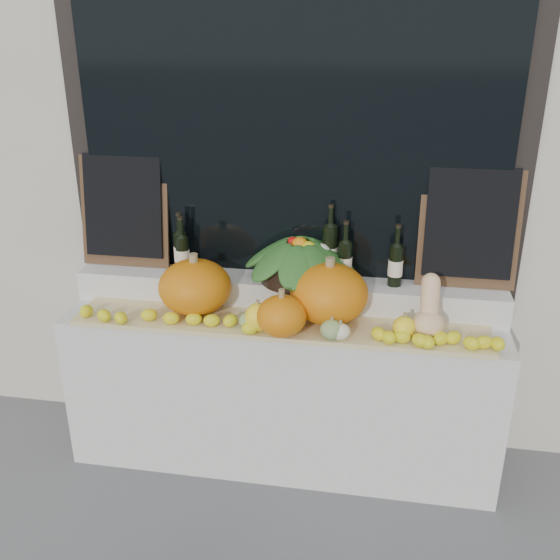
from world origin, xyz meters
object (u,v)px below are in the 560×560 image
(butternut_squash, at_px, (429,312))
(pumpkin_right, at_px, (329,294))
(pumpkin_left, at_px, (195,287))
(produce_bowl, at_px, (300,259))
(wine_bottle_tall, at_px, (330,252))

(butternut_squash, bearing_deg, pumpkin_right, 172.21)
(pumpkin_left, height_order, pumpkin_right, pumpkin_right)
(pumpkin_left, height_order, produce_bowl, produce_bowl)
(wine_bottle_tall, bearing_deg, butternut_squash, -30.62)
(pumpkin_left, relative_size, wine_bottle_tall, 0.93)
(pumpkin_left, relative_size, butternut_squash, 1.28)
(pumpkin_right, distance_m, produce_bowl, 0.28)
(pumpkin_left, distance_m, wine_bottle_tall, 0.73)
(pumpkin_right, relative_size, produce_bowl, 0.62)
(pumpkin_left, distance_m, pumpkin_right, 0.69)
(pumpkin_left, height_order, wine_bottle_tall, wine_bottle_tall)
(pumpkin_right, xyz_separation_m, produce_bowl, (-0.18, 0.19, 0.10))
(pumpkin_right, xyz_separation_m, wine_bottle_tall, (-0.02, 0.24, 0.14))
(produce_bowl, bearing_deg, pumpkin_right, -47.28)
(butternut_squash, xyz_separation_m, produce_bowl, (-0.67, 0.26, 0.13))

